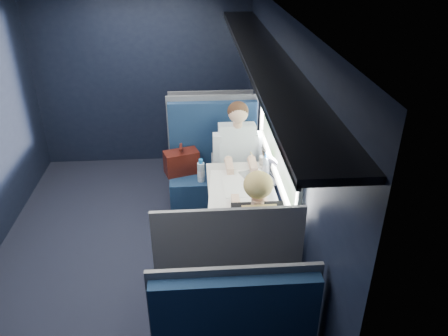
{
  "coord_description": "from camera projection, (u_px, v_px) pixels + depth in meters",
  "views": [
    {
      "loc": [
        0.65,
        -3.5,
        2.85
      ],
      "look_at": [
        0.9,
        0.0,
        0.95
      ],
      "focal_mm": 35.0,
      "sensor_mm": 36.0,
      "label": 1
    }
  ],
  "objects": [
    {
      "name": "seat_bay_near",
      "position": [
        212.0,
        172.0,
        5.01
      ],
      "size": [
        1.09,
        0.62,
        1.26
      ],
      "color": "#0D1E3B",
      "rests_on": "ground"
    },
    {
      "name": "bottle_small",
      "position": [
        266.0,
        165.0,
        4.26
      ],
      "size": [
        0.07,
        0.07,
        0.24
      ],
      "color": "silver",
      "rests_on": "table"
    },
    {
      "name": "woman",
      "position": [
        255.0,
        233.0,
        3.49
      ],
      "size": [
        0.53,
        0.56,
        1.32
      ],
      "color": "black",
      "rests_on": "ground"
    },
    {
      "name": "cup",
      "position": [
        263.0,
        160.0,
        4.49
      ],
      "size": [
        0.07,
        0.07,
        0.09
      ],
      "primitive_type": "cylinder",
      "color": "white",
      "rests_on": "table"
    },
    {
      "name": "room_shell",
      "position": [
        121.0,
        117.0,
        3.69
      ],
      "size": [
        3.0,
        4.4,
        2.4
      ],
      "color": "black",
      "rests_on": "ground"
    },
    {
      "name": "ground",
      "position": [
        135.0,
        254.0,
        4.39
      ],
      "size": [
        2.8,
        4.2,
        0.01
      ],
      "primitive_type": "cube",
      "color": "black"
    },
    {
      "name": "seat_bay_far",
      "position": [
        226.0,
        279.0,
        3.48
      ],
      "size": [
        1.04,
        0.62,
        1.26
      ],
      "color": "#0D1E3B",
      "rests_on": "ground"
    },
    {
      "name": "papers",
      "position": [
        237.0,
        190.0,
        4.06
      ],
      "size": [
        0.57,
        0.78,
        0.01
      ],
      "primitive_type": "cube",
      "rotation": [
        0.0,
        0.0,
        -0.08
      ],
      "color": "white",
      "rests_on": "table"
    },
    {
      "name": "man",
      "position": [
        238.0,
        156.0,
        4.73
      ],
      "size": [
        0.53,
        0.56,
        1.32
      ],
      "color": "black",
      "rests_on": "ground"
    },
    {
      "name": "table",
      "position": [
        238.0,
        194.0,
        4.14
      ],
      "size": [
        0.62,
        1.0,
        0.74
      ],
      "color": "#54565E",
      "rests_on": "ground"
    },
    {
      "name": "seat_row_front",
      "position": [
        211.0,
        140.0,
        5.83
      ],
      "size": [
        1.04,
        0.51,
        1.16
      ],
      "color": "#0D1E3B",
      "rests_on": "ground"
    },
    {
      "name": "laptop",
      "position": [
        264.0,
        172.0,
        4.21
      ],
      "size": [
        0.37,
        0.42,
        0.27
      ],
      "color": "silver",
      "rests_on": "table"
    }
  ]
}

